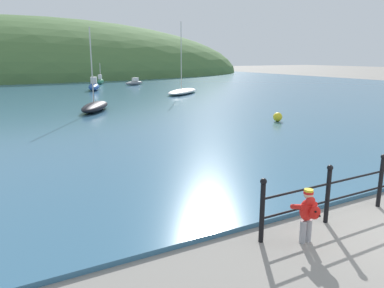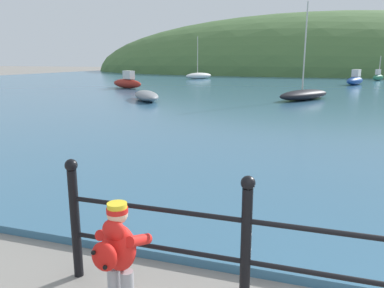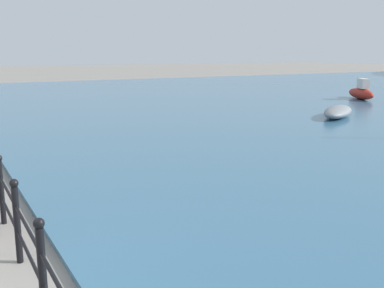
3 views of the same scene
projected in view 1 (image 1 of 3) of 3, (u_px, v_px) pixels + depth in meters
water at (68, 92)px, 33.96m from camera, size 80.00×60.00×0.10m
far_hillside at (26, 76)px, 62.53m from camera, size 79.44×43.69×18.98m
iron_railing at (356, 185)px, 7.81m from camera, size 5.12×0.12×1.21m
child_in_coat at (308, 211)px, 6.61m from camera, size 0.40×0.54×1.00m
boat_blue_hull at (100, 81)px, 42.98m from camera, size 1.57×2.25×2.38m
boat_white_sailboat at (95, 106)px, 21.99m from camera, size 2.94×3.86×4.76m
boat_red_dinghy at (134, 83)px, 41.64m from camera, size 2.61×1.56×0.82m
boat_twin_mast at (94, 86)px, 35.23m from camera, size 1.98×3.46×1.23m
boat_nearest_quay at (182, 91)px, 31.95m from camera, size 4.84×4.49×5.90m
mooring_buoy at (278, 117)px, 18.52m from camera, size 0.45×0.45×0.45m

